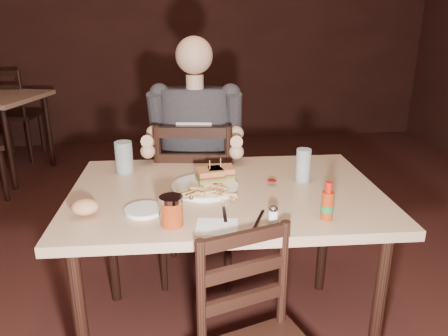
{
  "coord_description": "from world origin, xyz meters",
  "views": [
    {
      "loc": [
        -0.19,
        -1.73,
        1.48
      ],
      "look_at": [
        0.06,
        0.02,
        0.85
      ],
      "focal_mm": 35.0,
      "sensor_mm": 36.0,
      "label": 1
    }
  ],
  "objects": [
    {
      "name": "dinner_plate",
      "position": [
        -0.03,
        -0.02,
        0.78
      ],
      "size": [
        0.29,
        0.29,
        0.02
      ],
      "primitive_type": "cylinder",
      "rotation": [
        0.0,
        0.0,
        -0.05
      ],
      "color": "white",
      "rests_on": "main_table"
    },
    {
      "name": "side_plate",
      "position": [
        -0.28,
        -0.21,
        0.78
      ],
      "size": [
        0.15,
        0.15,
        0.01
      ],
      "primitive_type": "cylinder",
      "rotation": [
        0.0,
        0.0,
        -0.05
      ],
      "color": "white",
      "rests_on": "main_table"
    },
    {
      "name": "knife",
      "position": [
        0.02,
        -0.25,
        0.78
      ],
      "size": [
        0.03,
        0.21,
        0.0
      ],
      "primitive_type": "cube",
      "rotation": [
        0.0,
        0.0,
        -0.08
      ],
      "color": "silver",
      "rests_on": "napkin"
    },
    {
      "name": "glass_right",
      "position": [
        0.41,
        0.02,
        0.84
      ],
      "size": [
        0.07,
        0.07,
        0.15
      ],
      "primitive_type": "cylinder",
      "rotation": [
        0.0,
        0.0,
        -0.05
      ],
      "color": "silver",
      "rests_on": "main_table"
    },
    {
      "name": "main_table",
      "position": [
        0.06,
        -0.03,
        0.7
      ],
      "size": [
        1.35,
        0.94,
        0.77
      ],
      "rotation": [
        0.0,
        0.0,
        -0.05
      ],
      "color": "tan",
      "rests_on": "ground"
    },
    {
      "name": "salt_shaker",
      "position": [
        0.18,
        -0.37,
        0.8
      ],
      "size": [
        0.04,
        0.04,
        0.06
      ],
      "primitive_type": null,
      "rotation": [
        0.0,
        0.0,
        -0.05
      ],
      "color": "white",
      "rests_on": "main_table"
    },
    {
      "name": "chair_far",
      "position": [
        -0.02,
        0.55,
        0.48
      ],
      "size": [
        0.51,
        0.55,
        0.96
      ],
      "primitive_type": null,
      "rotation": [
        0.0,
        0.0,
        2.98
      ],
      "color": "black",
      "rests_on": "ground"
    },
    {
      "name": "glass_left",
      "position": [
        -0.38,
        0.25,
        0.85
      ],
      "size": [
        0.09,
        0.09,
        0.15
      ],
      "primitive_type": "cylinder",
      "rotation": [
        0.0,
        0.0,
        -0.05
      ],
      "color": "silver",
      "rests_on": "main_table"
    },
    {
      "name": "sandwich_right",
      "position": [
        0.05,
        0.05,
        0.83
      ],
      "size": [
        0.11,
        0.09,
        0.1
      ],
      "primitive_type": null,
      "rotation": [
        0.0,
        0.0,
        0.02
      ],
      "color": "#C3804F",
      "rests_on": "dinner_plate"
    },
    {
      "name": "sandwich_left",
      "position": [
        -0.0,
        0.03,
        0.83
      ],
      "size": [
        0.12,
        0.11,
        0.1
      ],
      "primitive_type": null,
      "rotation": [
        0.0,
        0.0,
        0.14
      ],
      "color": "#C3804F",
      "rests_on": "dinner_plate"
    },
    {
      "name": "hot_sauce",
      "position": [
        0.38,
        -0.36,
        0.84
      ],
      "size": [
        0.05,
        0.05,
        0.14
      ],
      "primitive_type": null,
      "rotation": [
        0.0,
        0.0,
        -0.05
      ],
      "color": "maroon",
      "rests_on": "main_table"
    },
    {
      "name": "diner",
      "position": [
        -0.03,
        0.5,
        0.93
      ],
      "size": [
        0.57,
        0.48,
        0.88
      ],
      "primitive_type": null,
      "rotation": [
        0.0,
        0.0,
        -0.16
      ],
      "color": "#363439",
      "rests_on": "chair_far"
    },
    {
      "name": "fries_pile",
      "position": [
        -0.03,
        -0.1,
        0.8
      ],
      "size": [
        0.26,
        0.19,
        0.04
      ],
      "primitive_type": null,
      "rotation": [
        0.0,
        0.0,
        -0.05
      ],
      "color": "tan",
      "rests_on": "dinner_plate"
    },
    {
      "name": "syrup_dispenser",
      "position": [
        -0.18,
        -0.33,
        0.82
      ],
      "size": [
        0.09,
        0.09,
        0.11
      ],
      "primitive_type": null,
      "rotation": [
        0.0,
        0.0,
        -0.05
      ],
      "color": "maroon",
      "rests_on": "main_table"
    },
    {
      "name": "ketchup_dollop",
      "position": [
        0.27,
        -0.01,
        0.79
      ],
      "size": [
        0.04,
        0.04,
        0.01
      ],
      "primitive_type": "ellipsoid",
      "rotation": [
        0.0,
        0.0,
        -0.05
      ],
      "color": "maroon",
      "rests_on": "dinner_plate"
    },
    {
      "name": "fork",
      "position": [
        0.14,
        -0.34,
        0.78
      ],
      "size": [
        0.08,
        0.15,
        0.0
      ],
      "primitive_type": "cube",
      "rotation": [
        0.0,
        0.0,
        -0.43
      ],
      "color": "silver",
      "rests_on": "napkin"
    },
    {
      "name": "bread_roll",
      "position": [
        -0.49,
        -0.22,
        0.81
      ],
      "size": [
        0.1,
        0.09,
        0.06
      ],
      "primitive_type": "ellipsoid",
      "rotation": [
        0.0,
        0.0,
        -0.05
      ],
      "color": "tan",
      "rests_on": "side_plate"
    },
    {
      "name": "napkin",
      "position": [
        -0.02,
        -0.37,
        0.77
      ],
      "size": [
        0.17,
        0.16,
        0.0
      ],
      "primitive_type": "cube",
      "rotation": [
        0.0,
        0.0,
        -0.17
      ],
      "color": "white",
      "rests_on": "main_table"
    },
    {
      "name": "bg_chair_far",
      "position": [
        -1.73,
        3.05,
        0.48
      ],
      "size": [
        0.49,
        0.53,
        0.96
      ],
      "primitive_type": null,
      "rotation": [
        0.0,
        0.0,
        3.03
      ],
      "color": "black",
      "rests_on": "ground"
    },
    {
      "name": "room_shell",
      "position": [
        0.0,
        0.0,
        1.4
      ],
      "size": [
        7.0,
        7.0,
        7.0
      ],
      "color": "black",
      "rests_on": "ground"
    }
  ]
}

